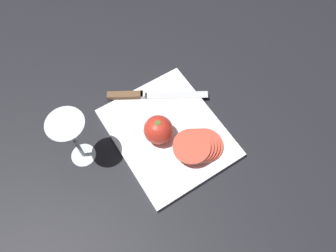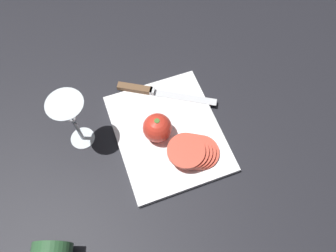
% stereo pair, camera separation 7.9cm
% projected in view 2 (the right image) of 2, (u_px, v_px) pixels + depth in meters
% --- Properties ---
extents(ground_plane, '(3.00, 3.00, 0.00)m').
position_uv_depth(ground_plane, '(157.00, 134.00, 0.83)').
color(ground_plane, black).
extents(cutting_board, '(0.31, 0.25, 0.02)m').
position_uv_depth(cutting_board, '(168.00, 133.00, 0.82)').
color(cutting_board, white).
rests_on(cutting_board, ground_plane).
extents(wine_glass, '(0.08, 0.08, 0.17)m').
position_uv_depth(wine_glass, '(70.00, 115.00, 0.72)').
color(wine_glass, silver).
rests_on(wine_glass, ground_plane).
extents(whole_tomato, '(0.07, 0.07, 0.07)m').
position_uv_depth(whole_tomato, '(156.00, 128.00, 0.78)').
color(whole_tomato, red).
rests_on(whole_tomato, cutting_board).
extents(knife, '(0.15, 0.24, 0.01)m').
position_uv_depth(knife, '(146.00, 90.00, 0.86)').
color(knife, silver).
rests_on(knife, cutting_board).
extents(tomato_slice_stack_near, '(0.09, 0.13, 0.04)m').
position_uv_depth(tomato_slice_stack_near, '(194.00, 151.00, 0.77)').
color(tomato_slice_stack_near, '#DB4C38').
rests_on(tomato_slice_stack_near, cutting_board).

